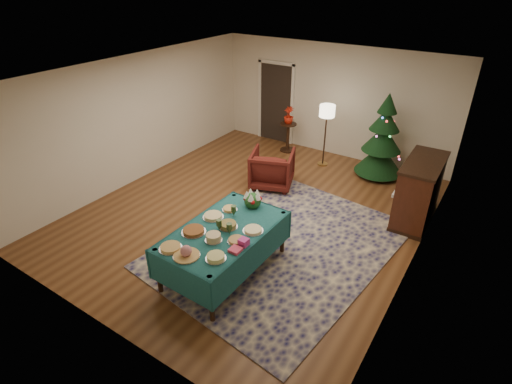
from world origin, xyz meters
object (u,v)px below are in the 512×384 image
Objects in this scene: piano at (418,192)px; armchair at (272,167)px; potted_plant at (289,119)px; buffet_table at (224,238)px; christmas_tree at (382,140)px; gift_box at (244,242)px; floor_lamp at (327,115)px; side_table at (288,138)px.

armchair is at bearing -173.73° from piano.
potted_plant is 0.30× the size of piano.
piano reaches higher than buffet_table.
potted_plant is 0.22× the size of christmas_tree.
gift_box is 0.07× the size of christmas_tree.
side_table is (-1.13, 0.26, -0.89)m from floor_lamp.
floor_lamp reaches higher than armchair.
gift_box is 4.70m from floor_lamp.
armchair is at bearing -135.11° from christmas_tree.
side_table is at bearing 112.20° from gift_box.
christmas_tree is (2.43, -0.10, -0.01)m from potted_plant.
potted_plant is (0.00, 0.00, 0.51)m from side_table.
christmas_tree reaches higher than armchair.
floor_lamp is 1.37m from christmas_tree.
armchair is 1.98m from side_table.
christmas_tree reaches higher than piano.
gift_box reaches higher than side_table.
floor_lamp is (-0.38, 4.45, 0.63)m from buffet_table.
piano is (2.96, 0.33, 0.14)m from armchair.
buffet_table is 0.54m from gift_box.
armchair is 2.03m from potted_plant.
armchair is 0.61× the size of floor_lamp.
buffet_table is 4.95m from potted_plant.
armchair is at bearing -106.52° from floor_lamp.
potted_plant reaches higher than armchair.
christmas_tree is (0.92, 4.61, 0.23)m from buffet_table.
potted_plant is (-1.98, 4.86, 0.03)m from gift_box.
potted_plant is at bearing 0.00° from side_table.
christmas_tree reaches higher than floor_lamp.
potted_plant reaches higher than buffet_table.
armchair reaches higher than gift_box.
potted_plant is at bearing 177.71° from christmas_tree.
gift_box is 5.25m from potted_plant.
christmas_tree is at bearing 7.03° from floor_lamp.
buffet_table reaches higher than side_table.
buffet_table is 1.45× the size of piano.
gift_box is at bearing -79.52° from floor_lamp.
floor_lamp is at bearing -12.82° from side_table.
gift_box is 5.27m from side_table.
side_table is at bearing -91.22° from armchair.
gift_box reaches higher than buffet_table.
floor_lamp reaches higher than side_table.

